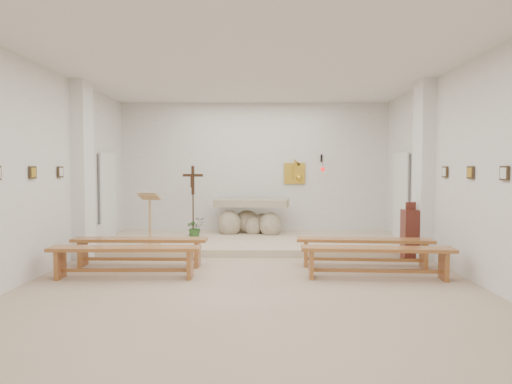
{
  "coord_description": "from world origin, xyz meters",
  "views": [
    {
      "loc": [
        0.17,
        -7.02,
        1.79
      ],
      "look_at": [
        0.07,
        1.6,
        1.34
      ],
      "focal_mm": 32.0,
      "sensor_mm": 36.0,
      "label": 1
    }
  ],
  "objects_px": {
    "bench_left_front": "(140,245)",
    "donation_pedestal": "(410,234)",
    "altar": "(251,219)",
    "bench_right_second": "(377,255)",
    "crucifix_stand": "(193,195)",
    "lectern": "(150,219)",
    "bench_right_front": "(364,246)",
    "bench_left_second": "(125,255)"
  },
  "relations": [
    {
      "from": "bench_left_front",
      "to": "donation_pedestal",
      "type": "bearing_deg",
      "value": 8.66
    },
    {
      "from": "altar",
      "to": "bench_right_second",
      "type": "height_order",
      "value": "altar"
    },
    {
      "from": "altar",
      "to": "crucifix_stand",
      "type": "relative_size",
      "value": 1.12
    },
    {
      "from": "lectern",
      "to": "bench_left_front",
      "type": "xyz_separation_m",
      "value": [
        0.14,
        -1.3,
        -0.33
      ]
    },
    {
      "from": "bench_right_front",
      "to": "donation_pedestal",
      "type": "bearing_deg",
      "value": 38.25
    },
    {
      "from": "altar",
      "to": "bench_left_second",
      "type": "relative_size",
      "value": 0.78
    },
    {
      "from": "bench_left_front",
      "to": "bench_right_front",
      "type": "xyz_separation_m",
      "value": [
        4.08,
        0.0,
        0.0
      ]
    },
    {
      "from": "crucifix_stand",
      "to": "donation_pedestal",
      "type": "distance_m",
      "value": 5.09
    },
    {
      "from": "crucifix_stand",
      "to": "bench_left_front",
      "type": "relative_size",
      "value": 0.69
    },
    {
      "from": "crucifix_stand",
      "to": "bench_left_front",
      "type": "bearing_deg",
      "value": -87.61
    },
    {
      "from": "bench_left_second",
      "to": "bench_right_front",
      "type": "bearing_deg",
      "value": 11.41
    },
    {
      "from": "altar",
      "to": "donation_pedestal",
      "type": "xyz_separation_m",
      "value": [
        3.19,
        -2.47,
        -0.01
      ]
    },
    {
      "from": "donation_pedestal",
      "to": "bench_right_front",
      "type": "relative_size",
      "value": 0.46
    },
    {
      "from": "lectern",
      "to": "bench_left_front",
      "type": "relative_size",
      "value": 0.47
    },
    {
      "from": "altar",
      "to": "lectern",
      "type": "bearing_deg",
      "value": -129.59
    },
    {
      "from": "altar",
      "to": "lectern",
      "type": "relative_size",
      "value": 1.65
    },
    {
      "from": "crucifix_stand",
      "to": "bench_left_second",
      "type": "xyz_separation_m",
      "value": [
        -0.55,
        -3.74,
        -0.74
      ]
    },
    {
      "from": "crucifix_stand",
      "to": "bench_left_front",
      "type": "distance_m",
      "value": 2.98
    },
    {
      "from": "crucifix_stand",
      "to": "bench_right_second",
      "type": "relative_size",
      "value": 0.69
    },
    {
      "from": "lectern",
      "to": "altar",
      "type": "bearing_deg",
      "value": 49.63
    },
    {
      "from": "altar",
      "to": "bench_right_second",
      "type": "xyz_separation_m",
      "value": [
        2.13,
        -4.09,
        -0.12
      ]
    },
    {
      "from": "lectern",
      "to": "bench_right_second",
      "type": "relative_size",
      "value": 0.47
    },
    {
      "from": "altar",
      "to": "bench_left_front",
      "type": "relative_size",
      "value": 0.78
    },
    {
      "from": "lectern",
      "to": "bench_right_second",
      "type": "bearing_deg",
      "value": -20.18
    },
    {
      "from": "bench_left_second",
      "to": "bench_right_second",
      "type": "distance_m",
      "value": 4.08
    },
    {
      "from": "altar",
      "to": "crucifix_stand",
      "type": "xyz_separation_m",
      "value": [
        -1.4,
        -0.35,
        0.62
      ]
    },
    {
      "from": "altar",
      "to": "crucifix_stand",
      "type": "distance_m",
      "value": 1.57
    },
    {
      "from": "altar",
      "to": "donation_pedestal",
      "type": "distance_m",
      "value": 4.03
    },
    {
      "from": "bench_right_front",
      "to": "bench_right_second",
      "type": "relative_size",
      "value": 1.0
    },
    {
      "from": "bench_right_second",
      "to": "altar",
      "type": "bearing_deg",
      "value": 120.92
    },
    {
      "from": "altar",
      "to": "crucifix_stand",
      "type": "bearing_deg",
      "value": -157.72
    },
    {
      "from": "bench_left_front",
      "to": "bench_right_front",
      "type": "distance_m",
      "value": 4.08
    },
    {
      "from": "donation_pedestal",
      "to": "bench_right_second",
      "type": "xyz_separation_m",
      "value": [
        -1.06,
        -1.62,
        -0.11
      ]
    },
    {
      "from": "donation_pedestal",
      "to": "bench_left_front",
      "type": "relative_size",
      "value": 0.46
    },
    {
      "from": "bench_right_front",
      "to": "bench_left_second",
      "type": "relative_size",
      "value": 1.01
    },
    {
      "from": "bench_right_second",
      "to": "donation_pedestal",
      "type": "bearing_deg",
      "value": 60.27
    },
    {
      "from": "altar",
      "to": "bench_right_front",
      "type": "distance_m",
      "value": 3.83
    },
    {
      "from": "lectern",
      "to": "bench_right_second",
      "type": "distance_m",
      "value": 4.76
    },
    {
      "from": "altar",
      "to": "donation_pedestal",
      "type": "bearing_deg",
      "value": -29.52
    },
    {
      "from": "bench_left_front",
      "to": "bench_right_second",
      "type": "relative_size",
      "value": 0.99
    },
    {
      "from": "altar",
      "to": "bench_right_front",
      "type": "height_order",
      "value": "altar"
    },
    {
      "from": "lectern",
      "to": "bench_right_front",
      "type": "distance_m",
      "value": 4.42
    }
  ]
}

